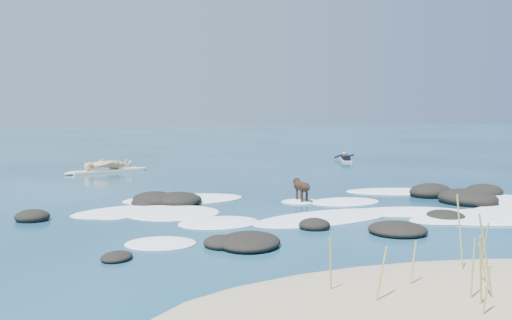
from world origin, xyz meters
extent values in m
plane|color=#0A2642|center=(0.00, 0.00, 0.00)|extent=(160.00, 160.00, 0.00)
ellipsoid|color=#9E8966|center=(0.00, -8.20, 0.00)|extent=(9.00, 4.40, 0.60)
cylinder|color=#9E9C4C|center=(0.12, -7.18, 0.74)|extent=(0.14, 0.08, 1.23)
cylinder|color=#9E9C4C|center=(0.44, -7.27, 0.55)|extent=(0.05, 0.26, 0.84)
cylinder|color=#9E9C4C|center=(0.02, -7.89, 0.48)|extent=(0.18, 0.06, 0.70)
cylinder|color=#9E9C4C|center=(-1.58, -8.19, 0.52)|extent=(0.22, 0.10, 0.79)
cylinder|color=#9E9C4C|center=(-2.02, -7.65, 0.54)|extent=(0.10, 0.15, 0.83)
cylinder|color=#9E9C4C|center=(-0.91, -7.71, 0.49)|extent=(0.13, 0.07, 0.73)
cylinder|color=#9E9C4C|center=(-0.56, -8.67, 0.63)|extent=(0.17, 0.17, 1.00)
cylinder|color=#9E9C4C|center=(-0.65, -8.91, 0.48)|extent=(0.10, 0.05, 0.71)
cylinder|color=#9E9C4C|center=(-0.51, -8.43, 0.58)|extent=(0.04, 0.08, 0.91)
cylinder|color=#9E9C4C|center=(-0.35, -8.48, 0.73)|extent=(0.27, 0.03, 1.20)
ellipsoid|color=black|center=(-3.99, 1.13, 0.08)|extent=(1.30, 1.43, 0.31)
ellipsoid|color=black|center=(-2.32, -4.06, 0.08)|extent=(1.60, 1.75, 0.31)
ellipsoid|color=black|center=(5.90, 0.65, 0.11)|extent=(1.16, 1.10, 0.46)
ellipsoid|color=black|center=(-6.71, -0.52, 0.09)|extent=(1.06, 1.06, 0.34)
ellipsoid|color=black|center=(2.80, -2.36, 0.06)|extent=(1.10, 1.27, 0.23)
ellipsoid|color=black|center=(4.69, 1.44, 0.08)|extent=(1.11, 1.11, 0.32)
ellipsoid|color=black|center=(-3.23, 1.05, 0.11)|extent=(1.39, 1.28, 0.44)
ellipsoid|color=black|center=(-3.82, 1.27, 0.11)|extent=(1.68, 1.77, 0.44)
ellipsoid|color=black|center=(-2.83, -3.98, 0.07)|extent=(0.71, 0.83, 0.27)
ellipsoid|color=black|center=(4.25, 0.86, 0.13)|extent=(1.71, 1.60, 0.51)
ellipsoid|color=black|center=(4.56, -0.56, 0.13)|extent=(1.99, 2.10, 0.53)
ellipsoid|color=black|center=(-4.74, -4.53, 0.04)|extent=(0.75, 0.82, 0.17)
ellipsoid|color=black|center=(0.92, -3.66, 0.08)|extent=(1.41, 1.43, 0.31)
ellipsoid|color=black|center=(-0.61, -2.82, 0.07)|extent=(0.93, 0.94, 0.30)
ellipsoid|color=white|center=(1.32, 0.35, 0.01)|extent=(2.24, 1.72, 0.12)
ellipsoid|color=white|center=(-2.54, -1.80, 0.01)|extent=(2.21, 1.93, 0.12)
ellipsoid|color=white|center=(2.29, -1.47, 0.01)|extent=(3.23, 1.88, 0.12)
ellipsoid|color=white|center=(-4.82, -0.22, 0.01)|extent=(1.51, 1.75, 0.12)
ellipsoid|color=white|center=(-2.99, 1.81, 0.01)|extent=(3.68, 2.36, 0.12)
ellipsoid|color=white|center=(-4.48, 0.14, 0.01)|extent=(3.42, 2.62, 0.12)
ellipsoid|color=white|center=(-3.47, -0.33, 0.01)|extent=(2.50, 2.35, 0.12)
ellipsoid|color=white|center=(5.52, -0.25, 0.01)|extent=(3.17, 2.60, 0.12)
ellipsoid|color=white|center=(3.52, -2.31, 0.01)|extent=(3.94, 2.44, 0.12)
ellipsoid|color=white|center=(3.25, -3.01, 0.01)|extent=(2.67, 1.71, 0.12)
ellipsoid|color=white|center=(3.72, 1.86, 0.01)|extent=(3.60, 2.21, 0.12)
ellipsoid|color=white|center=(-3.94, -3.55, 0.01)|extent=(1.51, 1.34, 0.12)
ellipsoid|color=white|center=(0.02, -1.76, 0.01)|extent=(4.30, 2.87, 0.12)
ellipsoid|color=white|center=(0.14, 0.64, 0.01)|extent=(1.10, 0.90, 0.12)
cube|color=beige|center=(-5.39, 9.74, 0.06)|extent=(2.97, 1.96, 0.10)
ellipsoid|color=beige|center=(-4.05, 10.44, 0.06)|extent=(0.70, 0.59, 0.11)
ellipsoid|color=beige|center=(-6.72, 9.04, 0.06)|extent=(0.70, 0.59, 0.11)
imported|color=tan|center=(-5.39, 9.74, 1.09)|extent=(0.75, 0.85, 1.96)
cube|color=silver|center=(6.18, 12.58, 0.05)|extent=(1.02, 2.10, 0.07)
ellipsoid|color=silver|center=(6.47, 13.57, 0.05)|extent=(0.36, 0.50, 0.08)
cube|color=black|center=(6.18, 12.58, 0.19)|extent=(0.71, 1.31, 0.21)
sphere|color=#AA7559|center=(6.39, 13.28, 0.30)|extent=(0.27, 0.27, 0.21)
cylinder|color=black|center=(6.17, 13.49, 0.18)|extent=(0.52, 0.14, 0.23)
cylinder|color=black|center=(6.68, 13.34, 0.18)|extent=(0.45, 0.39, 0.23)
cube|color=black|center=(5.99, 11.91, 0.15)|extent=(0.45, 0.58, 0.13)
cylinder|color=black|center=(0.14, 0.54, 0.46)|extent=(0.31, 0.56, 0.26)
sphere|color=black|center=(0.12, 0.78, 0.46)|extent=(0.30, 0.30, 0.27)
sphere|color=black|center=(0.16, 0.29, 0.46)|extent=(0.27, 0.27, 0.25)
sphere|color=black|center=(0.10, 0.93, 0.55)|extent=(0.21, 0.21, 0.20)
cone|color=black|center=(0.09, 1.05, 0.54)|extent=(0.11, 0.13, 0.10)
cone|color=black|center=(0.05, 0.92, 0.63)|extent=(0.10, 0.07, 0.10)
cone|color=black|center=(0.16, 0.93, 0.63)|extent=(0.10, 0.07, 0.10)
cylinder|color=black|center=(0.05, 0.71, 0.18)|extent=(0.07, 0.07, 0.35)
cylinder|color=black|center=(0.19, 0.73, 0.18)|extent=(0.07, 0.07, 0.35)
cylinder|color=black|center=(0.09, 0.34, 0.18)|extent=(0.07, 0.07, 0.35)
cylinder|color=black|center=(0.23, 0.36, 0.18)|extent=(0.07, 0.07, 0.35)
cylinder|color=black|center=(0.17, 0.17, 0.50)|extent=(0.07, 0.26, 0.15)
camera|label=1|loc=(-4.50, -14.38, 2.55)|focal=40.00mm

